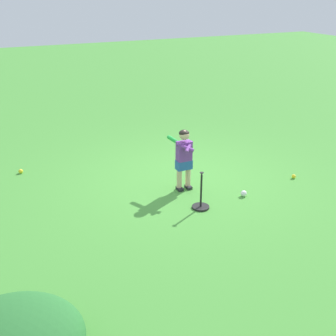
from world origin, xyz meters
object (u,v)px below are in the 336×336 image
at_px(batting_tee, 201,202).
at_px(play_ball_by_bucket, 244,193).
at_px(play_ball_behind_batter, 21,171).
at_px(child_batter, 184,154).
at_px(play_ball_midfield, 294,176).

bearing_deg(batting_tee, play_ball_by_bucket, -86.08).
xyz_separation_m(play_ball_behind_batter, play_ball_by_bucket, (-2.59, -3.29, 0.01)).
bearing_deg(child_batter, play_ball_by_bucket, -130.92).
xyz_separation_m(play_ball_by_bucket, batting_tee, (-0.06, 0.86, 0.05)).
height_order(play_ball_by_bucket, batting_tee, batting_tee).
bearing_deg(batting_tee, child_batter, -4.82).
xyz_separation_m(play_ball_behind_batter, play_ball_midfield, (-2.36, -4.55, -0.00)).
height_order(play_ball_behind_batter, play_ball_by_bucket, play_ball_by_bucket).
bearing_deg(child_batter, play_ball_behind_batter, 52.72).
height_order(play_ball_by_bucket, play_ball_midfield, play_ball_by_bucket).
relative_size(play_ball_by_bucket, play_ball_midfield, 1.34).
bearing_deg(play_ball_by_bucket, child_batter, 49.08).
height_order(play_ball_behind_batter, batting_tee, batting_tee).
bearing_deg(play_ball_midfield, batting_tee, 97.80).
relative_size(child_batter, batting_tee, 1.74).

